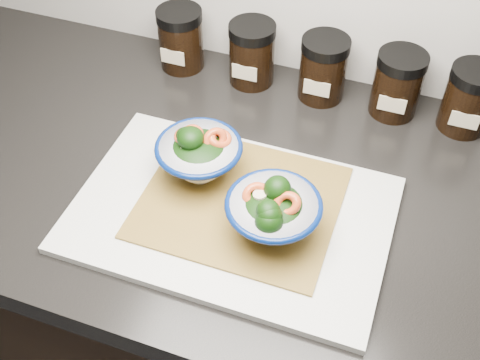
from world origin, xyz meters
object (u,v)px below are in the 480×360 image
(spice_jar_d, at_px, (397,84))
(spice_jar_e, at_px, (469,99))
(cutting_board, at_px, (231,214))
(bowl_right, at_px, (273,213))
(bowl_left, at_px, (199,154))
(spice_jar_a, at_px, (181,39))
(spice_jar_c, at_px, (323,68))
(spice_jar_b, at_px, (252,54))

(spice_jar_d, xyz_separation_m, spice_jar_e, (0.11, 0.00, 0.00))
(spice_jar_e, bearing_deg, cutting_board, -132.68)
(cutting_board, height_order, spice_jar_d, spice_jar_d)
(bowl_right, bearing_deg, bowl_left, 152.47)
(spice_jar_a, bearing_deg, spice_jar_c, 0.00)
(spice_jar_c, xyz_separation_m, spice_jar_e, (0.24, 0.00, 0.00))
(spice_jar_b, bearing_deg, bowl_left, -88.18)
(spice_jar_e, bearing_deg, spice_jar_c, 180.00)
(spice_jar_b, relative_size, spice_jar_e, 1.00)
(bowl_left, distance_m, spice_jar_e, 0.45)
(spice_jar_d, bearing_deg, bowl_right, -108.09)
(spice_jar_b, xyz_separation_m, spice_jar_c, (0.13, 0.00, 0.00))
(spice_jar_b, bearing_deg, spice_jar_c, 0.00)
(spice_jar_a, distance_m, spice_jar_d, 0.39)
(bowl_right, relative_size, spice_jar_d, 1.16)
(spice_jar_a, distance_m, spice_jar_b, 0.14)
(spice_jar_a, bearing_deg, bowl_right, -50.07)
(bowl_left, height_order, spice_jar_e, spice_jar_e)
(spice_jar_b, bearing_deg, cutting_board, -76.12)
(spice_jar_c, distance_m, spice_jar_d, 0.13)
(bowl_left, xyz_separation_m, spice_jar_a, (-0.14, 0.26, 0.00))
(bowl_right, relative_size, spice_jar_c, 1.16)
(cutting_board, distance_m, bowl_right, 0.09)
(spice_jar_c, height_order, spice_jar_d, same)
(spice_jar_d, bearing_deg, spice_jar_c, 180.00)
(spice_jar_b, xyz_separation_m, spice_jar_e, (0.37, 0.00, 0.00))
(cutting_board, bearing_deg, spice_jar_b, 103.88)
(spice_jar_c, bearing_deg, spice_jar_e, 0.00)
(spice_jar_b, bearing_deg, bowl_right, -66.60)
(cutting_board, distance_m, spice_jar_d, 0.37)
(bowl_right, height_order, spice_jar_d, spice_jar_d)
(spice_jar_c, bearing_deg, spice_jar_d, 0.00)
(spice_jar_a, distance_m, spice_jar_c, 0.26)
(spice_jar_a, bearing_deg, cutting_board, -55.96)
(spice_jar_a, bearing_deg, spice_jar_e, 0.00)
(spice_jar_a, xyz_separation_m, spice_jar_d, (0.39, 0.00, 0.00))
(bowl_left, height_order, spice_jar_c, spice_jar_c)
(bowl_right, xyz_separation_m, spice_jar_e, (0.22, 0.33, -0.00))
(spice_jar_d, height_order, spice_jar_e, same)
(cutting_board, relative_size, spice_jar_b, 3.98)
(spice_jar_b, distance_m, spice_jar_d, 0.25)
(spice_jar_c, relative_size, spice_jar_e, 1.00)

